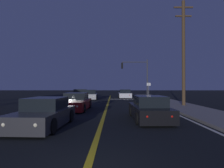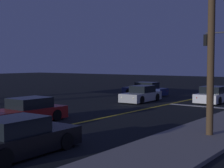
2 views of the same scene
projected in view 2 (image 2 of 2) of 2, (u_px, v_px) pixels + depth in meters
name	position (u px, v px, depth m)	size (l,w,h in m)	color
sidewalk_right	(194.00, 139.00, 13.88)	(3.20, 44.82, 0.15)	gray
lane_line_center	(75.00, 124.00, 17.86)	(0.20, 42.33, 0.01)	gold
lane_line_edge_right	(154.00, 135.00, 14.99)	(0.16, 42.33, 0.01)	silver
stop_bar	(200.00, 106.00, 25.12)	(5.06, 0.50, 0.01)	silver
car_parked_curb_navy	(145.00, 90.00, 33.66)	(4.45, 1.88, 1.34)	navy
car_mid_block_red	(27.00, 112.00, 18.22)	(2.01, 4.61, 1.34)	maroon
car_following_oncoming_black	(20.00, 138.00, 11.78)	(1.99, 4.54, 1.34)	black
car_distant_tail_white	(214.00, 95.00, 27.68)	(1.98, 4.63, 1.34)	silver
car_far_approaching_silver	(141.00, 95.00, 28.17)	(1.95, 4.43, 1.34)	#B2B5BA
utility_pole_right	(211.00, 20.00, 14.17)	(1.73, 0.30, 9.64)	#4C3823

